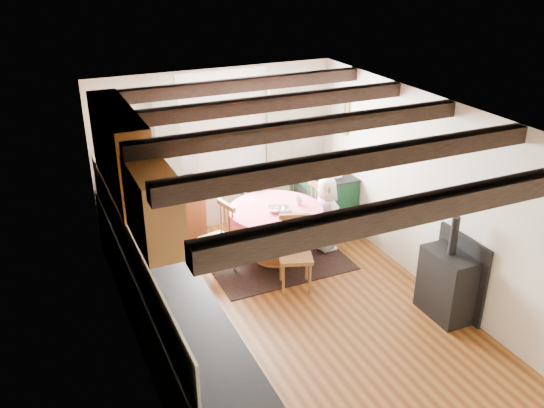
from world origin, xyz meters
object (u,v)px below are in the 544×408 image
chair_right (327,213)px  cast_iron_stove (449,268)px  chair_near (296,254)px  child_right (326,214)px  aga_range (325,198)px  cup (299,201)px  child_far (253,203)px  dining_table (276,234)px  chair_left (217,238)px

chair_right → cast_iron_stove: (0.41, -2.07, 0.13)m
chair_near → child_right: size_ratio=0.88×
cast_iron_stove → aga_range: bearing=92.4°
chair_right → cup: chair_right is taller
cast_iron_stove → child_right: cast_iron_stove is taller
child_far → chair_near: bearing=105.7°
aga_range → chair_near: bearing=-130.4°
cup → chair_near: bearing=-119.0°
child_right → cast_iron_stove: bearing=-164.1°
child_far → cup: (0.36, -0.77, 0.28)m
cast_iron_stove → child_right: size_ratio=1.18×
dining_table → child_far: 0.79m
chair_left → cast_iron_stove: (2.06, -2.06, 0.17)m
chair_near → cast_iron_stove: bearing=-23.2°
chair_near → chair_right: chair_right is taller
dining_table → chair_left: 0.81m
aga_range → child_far: (-1.15, 0.09, 0.10)m
chair_right → cast_iron_stove: size_ratio=0.79×
chair_left → child_right: child_right is taller
aga_range → cup: (-0.79, -0.67, 0.38)m
chair_near → chair_left: (-0.74, 0.83, -0.01)m
child_far → child_right: size_ratio=1.00×
child_right → chair_right: bearing=-36.2°
chair_left → chair_right: chair_right is taller
child_far → cup: 0.89m
child_far → cast_iron_stove: bearing=132.5°
dining_table → cast_iron_stove: bearing=-57.7°
child_far → cup: bearing=132.8°
cast_iron_stove → child_far: cast_iron_stove is taller
child_right → cup: 0.50m
cup → cast_iron_stove: bearing=-65.5°
chair_left → cast_iron_stove: size_ratio=0.73×
chair_left → child_right: bearing=73.8°
dining_table → chair_left: size_ratio=1.37×
chair_left → chair_near: bearing=29.1°
dining_table → cast_iron_stove: 2.35m
chair_near → aga_range: 1.87m
aga_range → dining_table: bearing=-149.1°
cast_iron_stove → child_right: bearing=104.0°
child_right → dining_table: bearing=90.9°
aga_range → chair_left: bearing=-162.9°
dining_table → chair_right: (0.84, 0.09, 0.12)m
aga_range → cast_iron_stove: cast_iron_stove is taller
chair_right → cup: 0.59m
chair_near → aga_range: bearing=69.6°
chair_near → child_far: (0.06, 1.51, 0.06)m
cast_iron_stove → cup: bearing=114.5°
aga_range → cup: size_ratio=9.07×
cast_iron_stove → cup: 2.19m
child_far → chair_right: bearing=159.1°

